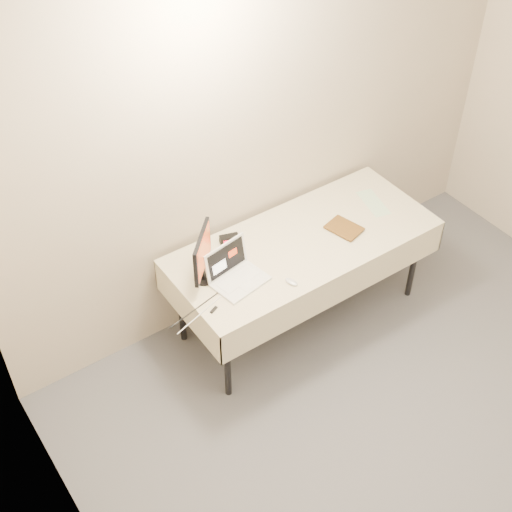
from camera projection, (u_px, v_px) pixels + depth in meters
back_wall at (266, 133)px, 4.67m from camera, size 4.00×0.10×2.70m
table at (303, 248)px, 4.85m from camera, size 1.86×0.81×0.74m
laptop at (234, 272)px, 4.50m from camera, size 0.37×0.33×0.23m
monitor at (202, 254)px, 4.39m from camera, size 0.27×0.27×0.37m
book at (338, 223)px, 4.77m from camera, size 0.17×0.06×0.23m
alarm_clock at (229, 239)px, 4.78m from camera, size 0.14×0.09×0.05m
clicker at (291, 282)px, 4.50m from camera, size 0.07×0.10×0.02m
paper_form at (373, 203)px, 5.12m from camera, size 0.19×0.33×0.00m
usb_dongle at (214, 310)px, 4.33m from camera, size 0.06×0.04×0.01m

